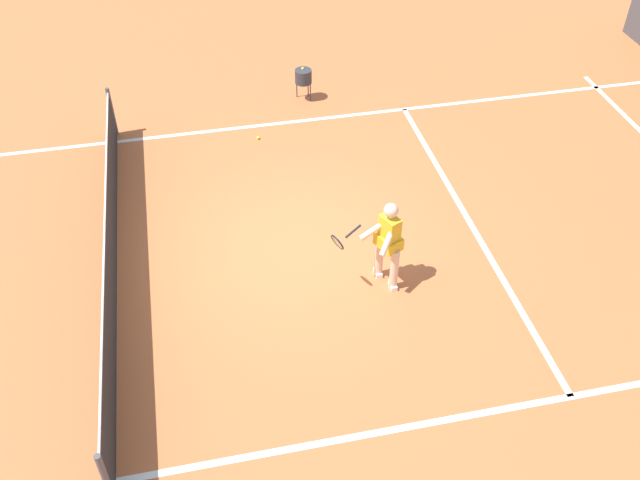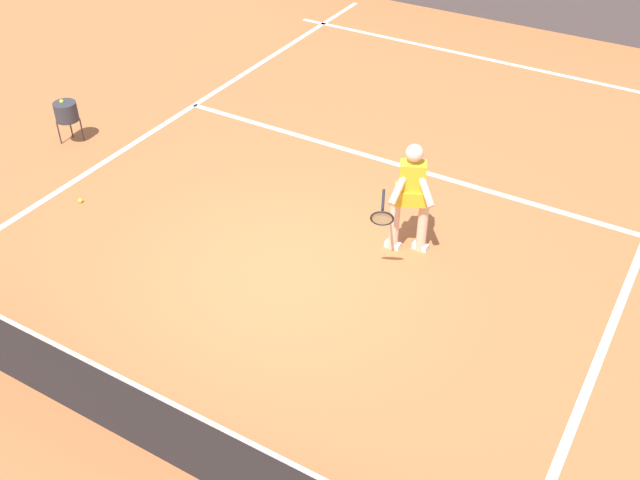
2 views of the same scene
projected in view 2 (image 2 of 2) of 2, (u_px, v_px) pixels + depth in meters
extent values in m
plane|color=#C66638|center=(280.00, 274.00, 9.33)|extent=(26.36, 26.36, 0.00)
cube|color=white|center=(491.00, 60.00, 14.59)|extent=(8.65, 0.10, 0.01)
cube|color=white|center=(390.00, 162.00, 11.49)|extent=(7.65, 0.10, 0.01)
cube|color=white|center=(586.00, 391.00, 7.78)|extent=(0.10, 18.28, 0.01)
cube|color=white|center=(61.00, 189.00, 10.88)|extent=(0.10, 18.28, 0.01)
cube|color=#232326|center=(112.00, 404.00, 7.05)|extent=(8.17, 0.02, 0.93)
cube|color=white|center=(103.00, 369.00, 6.76)|extent=(8.17, 0.02, 0.04)
cylinder|color=beige|center=(422.00, 225.00, 9.50)|extent=(0.13, 0.13, 0.78)
cylinder|color=beige|center=(394.00, 223.00, 9.53)|extent=(0.13, 0.13, 0.78)
cube|color=white|center=(420.00, 246.00, 9.71)|extent=(0.20, 0.10, 0.08)
cube|color=white|center=(393.00, 245.00, 9.74)|extent=(0.20, 0.10, 0.08)
cube|color=gold|center=(412.00, 181.00, 9.13)|extent=(0.37, 0.31, 0.52)
cube|color=gold|center=(411.00, 195.00, 9.25)|extent=(0.48, 0.42, 0.20)
sphere|color=beige|center=(415.00, 153.00, 8.89)|extent=(0.22, 0.22, 0.22)
cylinder|color=beige|center=(425.00, 187.00, 8.98)|extent=(0.42, 0.38, 0.37)
cylinder|color=beige|center=(400.00, 186.00, 9.01)|extent=(0.09, 0.48, 0.37)
cylinder|color=black|center=(383.00, 200.00, 8.83)|extent=(0.15, 0.28, 0.14)
torus|color=black|center=(382.00, 218.00, 8.63)|extent=(0.31, 0.23, 0.28)
cylinder|color=beige|center=(382.00, 218.00, 8.63)|extent=(0.26, 0.18, 0.23)
sphere|color=#D1E533|center=(80.00, 201.00, 10.59)|extent=(0.07, 0.07, 0.07)
cylinder|color=#333338|center=(66.00, 112.00, 11.66)|extent=(0.36, 0.36, 0.30)
cylinder|color=#333338|center=(59.00, 133.00, 11.84)|extent=(0.02, 0.02, 0.40)
cylinder|color=#333338|center=(82.00, 130.00, 11.91)|extent=(0.02, 0.02, 0.40)
cylinder|color=#333338|center=(71.00, 126.00, 12.01)|extent=(0.02, 0.02, 0.40)
sphere|color=#D1E533|center=(62.00, 102.00, 11.59)|extent=(0.07, 0.07, 0.07)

